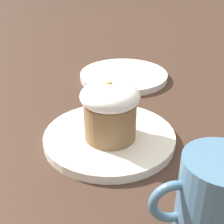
% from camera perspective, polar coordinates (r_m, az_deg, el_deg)
% --- Properties ---
extents(ground_plane, '(4.00, 4.00, 0.00)m').
position_cam_1_polar(ground_plane, '(0.56, -0.47, -5.28)').
color(ground_plane, '#3D281E').
extents(dessert_plate, '(0.23, 0.23, 0.02)m').
position_cam_1_polar(dessert_plate, '(0.55, -0.47, -4.62)').
color(dessert_plate, white).
rests_on(dessert_plate, ground_plane).
extents(carrot_cake, '(0.10, 0.10, 0.10)m').
position_cam_1_polar(carrot_cake, '(0.51, -0.00, 0.50)').
color(carrot_cake, olive).
rests_on(carrot_cake, dessert_plate).
extents(spoon, '(0.03, 0.10, 0.01)m').
position_cam_1_polar(spoon, '(0.57, 1.16, -2.57)').
color(spoon, '#B7B7BC').
rests_on(spoon, dessert_plate).
extents(coffee_cup, '(0.12, 0.09, 0.11)m').
position_cam_1_polar(coffee_cup, '(0.39, 18.16, -14.70)').
color(coffee_cup, teal).
rests_on(coffee_cup, ground_plane).
extents(side_plate, '(0.22, 0.22, 0.02)m').
position_cam_1_polar(side_plate, '(0.81, 2.15, 6.66)').
color(side_plate, white).
rests_on(side_plate, ground_plane).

